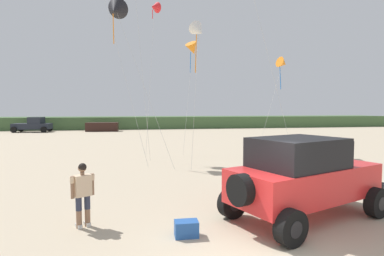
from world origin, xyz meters
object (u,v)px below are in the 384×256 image
(distant_pickup, at_px, (33,125))
(kite_white_parafoil, at_px, (155,7))
(kite_blue_swept, at_px, (283,64))
(cooler_box, at_px, (186,229))
(kite_red_delta, at_px, (199,31))
(distant_sedan, at_px, (102,127))
(kite_orange_streamer, at_px, (192,49))
(person_watching, at_px, (83,191))
(kite_green_box, at_px, (116,10))
(jeep, at_px, (304,176))

(distant_pickup, xyz_separation_m, kite_white_parafoil, (14.85, -20.23, 9.51))
(distant_pickup, height_order, kite_blue_swept, kite_blue_swept)
(cooler_box, height_order, kite_red_delta, kite_red_delta)
(distant_sedan, xyz_separation_m, kite_white_parafoil, (6.05, -20.06, 9.85))
(cooler_box, height_order, kite_orange_streamer, kite_orange_streamer)
(kite_orange_streamer, bearing_deg, kite_red_delta, -97.03)
(person_watching, distance_m, distant_sedan, 35.01)
(distant_pickup, xyz_separation_m, kite_blue_swept, (23.23, -23.72, 5.17))
(kite_green_box, bearing_deg, jeep, -61.48)
(jeep, bearing_deg, kite_blue_swept, 66.09)
(distant_pickup, xyz_separation_m, kite_orange_streamer, (17.61, -20.54, 6.56))
(cooler_box, relative_size, kite_green_box, 0.06)
(jeep, bearing_deg, kite_white_parafoil, 101.87)
(distant_pickup, height_order, kite_green_box, kite_green_box)
(person_watching, xyz_separation_m, distant_pickup, (-12.13, 35.02, 0.00))
(jeep, bearing_deg, person_watching, 176.18)
(distant_sedan, height_order, kite_green_box, kite_green_box)
(kite_blue_swept, bearing_deg, distant_pickup, 134.41)
(kite_green_box, relative_size, kite_red_delta, 1.19)
(person_watching, distance_m, kite_green_box, 12.61)
(kite_red_delta, bearing_deg, kite_blue_swept, 23.12)
(jeep, distance_m, kite_green_box, 13.96)
(kite_green_box, bearing_deg, kite_orange_streamer, 40.72)
(distant_pickup, distance_m, kite_white_parafoil, 26.84)
(jeep, relative_size, person_watching, 2.99)
(distant_pickup, bearing_deg, jeep, -63.00)
(jeep, relative_size, cooler_box, 8.92)
(kite_green_box, bearing_deg, kite_blue_swept, 6.90)
(kite_white_parafoil, relative_size, kite_blue_swept, 1.66)
(person_watching, distance_m, cooler_box, 2.83)
(kite_white_parafoil, bearing_deg, cooler_box, -90.74)
(jeep, relative_size, kite_green_box, 0.53)
(distant_pickup, distance_m, kite_blue_swept, 33.60)
(distant_pickup, height_order, kite_orange_streamer, kite_orange_streamer)
(person_watching, xyz_separation_m, kite_green_box, (0.27, 9.99, 7.69))
(person_watching, relative_size, kite_green_box, 0.18)
(cooler_box, relative_size, distant_pickup, 0.12)
(jeep, distance_m, kite_blue_swept, 13.70)
(cooler_box, distance_m, kite_white_parafoil, 18.87)
(cooler_box, bearing_deg, person_watching, 158.64)
(kite_green_box, relative_size, kite_orange_streamer, 1.15)
(person_watching, height_order, kite_blue_swept, kite_blue_swept)
(jeep, xyz_separation_m, person_watching, (-5.92, 0.40, -0.26))
(distant_sedan, xyz_separation_m, kite_red_delta, (8.09, -26.25, 6.73))
(jeep, height_order, person_watching, jeep)
(kite_red_delta, bearing_deg, person_watching, -118.98)
(person_watching, xyz_separation_m, cooler_box, (2.52, -1.04, -0.75))
(jeep, bearing_deg, kite_red_delta, 97.33)
(kite_green_box, height_order, kite_orange_streamer, kite_green_box)
(jeep, relative_size, kite_white_parafoil, 0.46)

